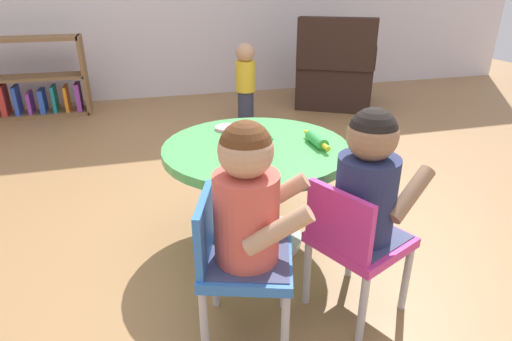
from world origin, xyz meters
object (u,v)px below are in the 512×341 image
Objects in this scene: toddler_standing at (246,80)px; child_chair_right at (354,241)px; craft_table at (256,171)px; craft_scissors at (240,171)px; armchair_dark at (336,74)px; bookshelf_low at (32,84)px; child_chair_left at (237,260)px; rolling_pin at (317,140)px; seated_child_right at (368,181)px; seated_child_left at (248,200)px.

child_chair_right is at bearing -95.17° from toddler_standing.
craft_table is 0.32m from craft_scissors.
child_chair_right is 0.49m from craft_scissors.
armchair_dark reaches higher than child_chair_right.
armchair_dark is at bearing 56.79° from craft_table.
bookshelf_low is at bearing 160.30° from toddler_standing.
bookshelf_low is at bearing 110.71° from child_chair_left.
child_chair_left is at bearing -121.08° from armchair_dark.
craft_table is 1.23× the size of toddler_standing.
child_chair_right is 2.46m from toddler_standing.
seated_child_right is at bearing -91.11° from rolling_pin.
toddler_standing is (0.22, 2.45, 0.05)m from child_chair_right.
armchair_dark reaches higher than craft_table.
craft_scissors is at bearing 139.70° from child_chair_right.
seated_child_left reaches higher than craft_scissors.
craft_scissors is at bearing -117.74° from craft_table.
toddler_standing is at bearing 75.97° from seated_child_left.
child_chair_left is at bearing -111.80° from craft_table.
toddler_standing is at bearing 75.22° from craft_scissors.
seated_child_left is at bearing -98.56° from craft_scissors.
toddler_standing is at bearing 84.88° from rolling_pin.
child_chair_left reaches higher than craft_table.
seated_child_right is at bearing 3.34° from seated_child_left.
bookshelf_low is 4.03× the size of rolling_pin.
seated_child_left reaches higher than craft_table.
craft_scissors is (-0.38, 0.28, -0.04)m from seated_child_right.
armchair_dark is at bearing 59.63° from seated_child_left.
child_chair_left reaches higher than craft_scissors.
child_chair_left is at bearing -106.03° from craft_scissors.
seated_child_left is (-0.18, -0.56, 0.17)m from craft_table.
seated_child_right reaches higher than child_chair_left.
armchair_dark is at bearing 57.35° from craft_scissors.
rolling_pin is (0.44, 0.49, -0.02)m from seated_child_left.
seated_child_right reaches higher than bookshelf_low.
craft_scissors is (-1.55, -2.41, 0.19)m from armchair_dark.
armchair_dark is (1.63, 2.70, 0.00)m from child_chair_left.
seated_child_left is (0.04, -0.01, 0.23)m from child_chair_left.
craft_table is 0.60m from child_chair_right.
rolling_pin is at bearing -16.03° from craft_table.
seated_child_left is 0.45m from child_chair_right.
bookshelf_low is 3.08m from craft_scissors.
seated_child_right is 3.78× the size of craft_scissors.
craft_scissors is at bearing -65.92° from bookshelf_low.
seated_child_left is 0.53× the size of armchair_dark.
child_chair_left is 1.05× the size of seated_child_left.
seated_child_right reaches higher than craft_scissors.
seated_child_right reaches higher than rolling_pin.
bookshelf_low is 0.96× the size of armchair_dark.
bookshelf_low reaches higher than craft_table.
toddler_standing is (-0.98, -0.26, 0.05)m from armchair_dark.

